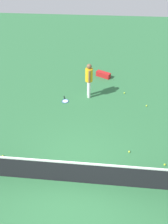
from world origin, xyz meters
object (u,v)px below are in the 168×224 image
tennis_ball_stray_right (129,152)px  tennis_ball_by_net (165,165)px  tennis_racket_near_player (65,101)px  tennis_ball_near_player (146,106)px  equipment_bag (103,74)px  player_near_side (89,78)px  tennis_ball_baseline (3,156)px  tennis_ball_stray_left (124,93)px

tennis_ball_stray_right → tennis_ball_by_net: bearing=158.5°
tennis_racket_near_player → tennis_ball_near_player: 3.78m
tennis_racket_near_player → equipment_bag: (-1.71, -2.54, 0.13)m
player_near_side → tennis_ball_baseline: (2.70, 4.04, -0.98)m
tennis_ball_by_net → tennis_ball_stray_left: same height
tennis_ball_by_net → tennis_ball_stray_right: 1.23m
tennis_racket_near_player → tennis_ball_stray_left: 2.97m
tennis_ball_by_net → tennis_ball_near_player: bearing=-87.3°
player_near_side → tennis_ball_baseline: player_near_side is taller
tennis_ball_baseline → tennis_ball_stray_left: (-4.44, -4.44, 0.00)m
tennis_ball_stray_left → tennis_ball_stray_right: size_ratio=1.00×
player_near_side → equipment_bag: size_ratio=2.03×
tennis_ball_near_player → equipment_bag: 3.33m
tennis_ball_stray_left → equipment_bag: size_ratio=0.08×
player_near_side → tennis_ball_baseline: 4.95m
tennis_ball_stray_left → player_near_side: bearing=12.9°
tennis_ball_baseline → tennis_ball_stray_left: 6.28m
tennis_ball_near_player → tennis_ball_by_net: size_ratio=1.00×
tennis_racket_near_player → tennis_ball_near_player: size_ratio=9.20×
tennis_racket_near_player → tennis_ball_stray_right: (-2.79, 2.91, 0.02)m
tennis_ball_near_player → tennis_ball_stray_left: 1.36m
tennis_ball_stray_right → tennis_ball_stray_left: bearing=-90.6°
tennis_ball_baseline → tennis_ball_stray_right: 4.45m
tennis_ball_near_player → tennis_ball_baseline: bearing=32.7°
tennis_ball_stray_right → equipment_bag: equipment_bag is taller
tennis_ball_stray_right → equipment_bag: (1.08, -5.45, 0.11)m
equipment_bag → tennis_ball_near_player: bearing=128.5°
tennis_ball_by_net → equipment_bag: (2.23, -5.90, 0.11)m
tennis_ball_by_net → tennis_ball_stray_left: bearing=-75.5°
player_near_side → tennis_ball_stray_left: 2.04m
player_near_side → tennis_ball_by_net: size_ratio=25.76×
tennis_racket_near_player → tennis_ball_baseline: (1.62, 3.52, 0.02)m
tennis_ball_baseline → tennis_ball_stray_left: size_ratio=1.00×
tennis_ball_near_player → equipment_bag: (2.07, -2.60, 0.11)m
player_near_side → tennis_ball_near_player: bearing=167.9°
player_near_side → tennis_ball_stray_left: size_ratio=25.76×
tennis_ball_baseline → tennis_ball_stray_right: (-4.41, -0.61, 0.00)m
tennis_ball_near_player → tennis_ball_baseline: same height
tennis_ball_by_net → equipment_bag: bearing=-69.3°
tennis_ball_near_player → tennis_ball_stray_right: 3.01m
tennis_ball_baseline → tennis_ball_stray_left: bearing=-135.1°
tennis_racket_near_player → player_near_side: bearing=-154.5°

